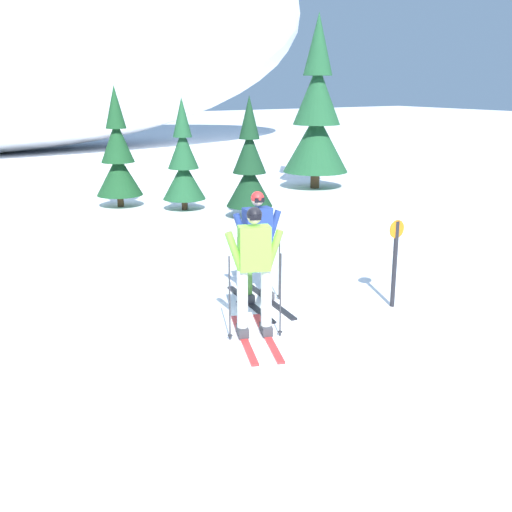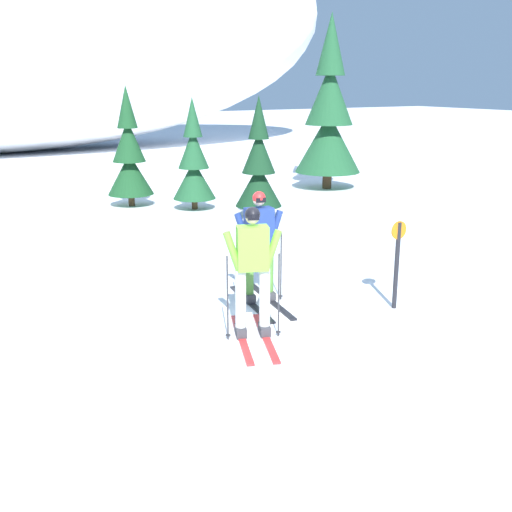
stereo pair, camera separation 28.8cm
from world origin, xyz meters
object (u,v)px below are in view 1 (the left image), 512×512
(pine_tree_right, at_px, (249,168))
(trail_marker_post, at_px, (395,258))
(skier_lime_jacket, at_px, (254,270))
(pine_tree_center_right, at_px, (183,164))
(skier_navy_jacket, at_px, (258,245))
(pine_tree_center_left, at_px, (118,157))
(pine_tree_far_right, at_px, (317,117))

(pine_tree_right, distance_m, trail_marker_post, 6.93)
(pine_tree_right, bearing_deg, skier_lime_jacket, -120.39)
(pine_tree_center_right, relative_size, trail_marker_post, 2.18)
(skier_lime_jacket, xyz_separation_m, skier_navy_jacket, (0.77, 1.18, -0.02))
(pine_tree_right, bearing_deg, pine_tree_center_right, 118.80)
(skier_navy_jacket, xyz_separation_m, pine_tree_center_left, (0.78, 8.59, 0.45))
(skier_lime_jacket, distance_m, skier_navy_jacket, 1.41)
(pine_tree_center_left, distance_m, pine_tree_far_right, 6.59)
(pine_tree_right, height_order, trail_marker_post, pine_tree_right)
(skier_navy_jacket, bearing_deg, pine_tree_far_right, 48.53)
(pine_tree_right, bearing_deg, pine_tree_center_left, 126.81)
(skier_lime_jacket, relative_size, pine_tree_center_right, 0.60)
(skier_lime_jacket, xyz_separation_m, pine_tree_far_right, (8.07, 9.43, 1.32))
(skier_lime_jacket, height_order, pine_tree_center_left, pine_tree_center_left)
(skier_lime_jacket, height_order, pine_tree_far_right, pine_tree_far_right)
(skier_navy_jacket, height_order, pine_tree_far_right, pine_tree_far_right)
(pine_tree_center_left, bearing_deg, skier_lime_jacket, -99.03)
(pine_tree_far_right, bearing_deg, pine_tree_center_right, -169.15)
(skier_navy_jacket, xyz_separation_m, pine_tree_far_right, (7.30, 8.25, 1.35))
(pine_tree_center_left, xyz_separation_m, pine_tree_right, (2.34, -3.13, -0.10))
(skier_lime_jacket, bearing_deg, skier_navy_jacket, 56.64)
(skier_lime_jacket, relative_size, skier_navy_jacket, 1.00)
(pine_tree_center_right, relative_size, pine_tree_far_right, 0.55)
(pine_tree_center_right, relative_size, pine_tree_right, 0.98)
(pine_tree_center_left, bearing_deg, pine_tree_center_right, -44.49)
(pine_tree_far_right, relative_size, trail_marker_post, 3.95)
(skier_navy_jacket, bearing_deg, trail_marker_post, -37.67)
(pine_tree_far_right, bearing_deg, skier_lime_jacket, -130.56)
(pine_tree_right, bearing_deg, trail_marker_post, -102.07)
(skier_navy_jacket, height_order, pine_tree_center_left, pine_tree_center_left)
(skier_lime_jacket, relative_size, trail_marker_post, 1.32)
(pine_tree_far_right, bearing_deg, trail_marker_post, -120.49)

